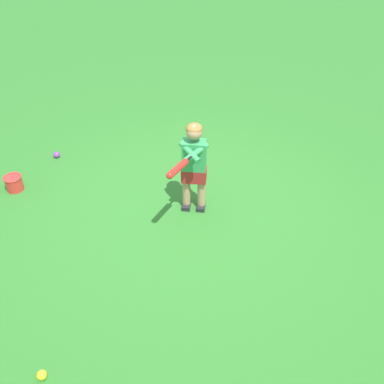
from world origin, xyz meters
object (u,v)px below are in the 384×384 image
object	(u,v)px
child_batter	(193,161)
play_ball_center_lawn	(57,155)
toy_bucket	(14,183)
play_ball_near_batter	(42,375)

from	to	relation	value
child_batter	play_ball_center_lawn	xyz separation A→B (m)	(1.88, -0.92, -0.61)
child_batter	toy_bucket	size ratio (longest dim) A/B	5.00
play_ball_center_lawn	play_ball_near_batter	bearing A→B (deg)	105.43
play_ball_center_lawn	toy_bucket	bearing A→B (deg)	68.27
child_batter	toy_bucket	world-z (taller)	child_batter
child_batter	play_ball_center_lawn	distance (m)	2.18
child_batter	play_ball_near_batter	world-z (taller)	child_batter
play_ball_near_batter	toy_bucket	world-z (taller)	toy_bucket
child_batter	play_ball_near_batter	distance (m)	2.46
play_ball_center_lawn	play_ball_near_batter	xyz separation A→B (m)	(-0.85, 3.07, -0.00)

